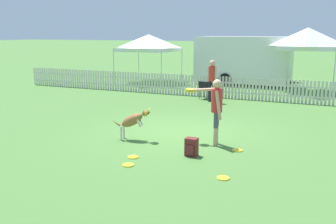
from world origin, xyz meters
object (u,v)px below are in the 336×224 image
leaping_dog (133,120)px  handler_person (215,104)px  equipment_trailer (243,59)px  folding_chair_blue_left (206,88)px  frisbee_near_handler (133,157)px  canopy_tent_secondary (308,39)px  frisbee_far_scatter (223,178)px  frisbee_near_dog (128,165)px  canopy_tent_main (149,43)px  backpack_on_grass (191,147)px  spectator_standing (212,77)px  frisbee_midfield (238,150)px

leaping_dog → handler_person: bearing=90.3°
leaping_dog → equipment_trailer: size_ratio=0.19×
handler_person → equipment_trailer: size_ratio=0.29×
leaping_dog → folding_chair_blue_left: size_ratio=1.40×
frisbee_near_handler → canopy_tent_secondary: canopy_tent_secondary is taller
leaping_dog → equipment_trailer: bearing=166.9°
frisbee_near_handler → frisbee_far_scatter: bearing=-10.1°
frisbee_near_handler → frisbee_near_dog: same height
frisbee_near_handler → canopy_tent_main: canopy_tent_main is taller
frisbee_near_dog → frisbee_far_scatter: 2.07m
backpack_on_grass → spectator_standing: size_ratio=0.25×
frisbee_near_handler → spectator_standing: 7.59m
handler_person → frisbee_near_dog: 2.77m
equipment_trailer → frisbee_far_scatter: bearing=-74.7°
canopy_tent_secondary → handler_person: bearing=-97.9°
handler_person → frisbee_near_handler: size_ratio=6.63×
canopy_tent_secondary → frisbee_near_dog: bearing=-102.0°
folding_chair_blue_left → frisbee_near_handler: bearing=109.5°
leaping_dog → equipment_trailer: (0.15, 12.21, 0.84)m
frisbee_near_dog → canopy_tent_secondary: (2.64, 12.48, 2.51)m
spectator_standing → equipment_trailer: size_ratio=0.29×
backpack_on_grass → equipment_trailer: bearing=97.7°
handler_person → frisbee_midfield: 1.28m
handler_person → frisbee_near_dog: size_ratio=6.63×
handler_person → canopy_tent_main: bearing=21.9°
backpack_on_grass → equipment_trailer: size_ratio=0.07×
backpack_on_grass → canopy_tent_secondary: 11.67m
handler_person → canopy_tent_main: 12.54m
spectator_standing → frisbee_near_handler: bearing=111.1°
leaping_dog → canopy_tent_main: bearing=-167.8°
handler_person → equipment_trailer: equipment_trailer is taller
handler_person → canopy_tent_secondary: size_ratio=0.55×
canopy_tent_main → equipment_trailer: 5.36m
folding_chair_blue_left → backpack_on_grass: bearing=118.8°
frisbee_near_dog → frisbee_near_handler: bearing=107.3°
handler_person → spectator_standing: 6.04m
handler_person → backpack_on_grass: bearing=156.8°
handler_person → frisbee_midfield: bearing=-124.7°
frisbee_midfield → canopy_tent_main: (-7.71, 10.60, 2.24)m
backpack_on_grass → canopy_tent_secondary: (1.62, 11.32, 2.31)m
folding_chair_blue_left → equipment_trailer: size_ratio=0.13×
handler_person → backpack_on_grass: size_ratio=3.94×
frisbee_midfield → backpack_on_grass: backpack_on_grass is taller
frisbee_near_dog → folding_chair_blue_left: bearing=97.2°
equipment_trailer → canopy_tent_secondary: bearing=-20.2°
handler_person → spectator_standing: size_ratio=0.97×
leaping_dog → frisbee_near_handler: 1.55m
frisbee_far_scatter → canopy_tent_main: bearing=122.3°
leaping_dog → frisbee_near_dog: (0.87, -1.78, -0.53)m
frisbee_far_scatter → canopy_tent_main: 14.91m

